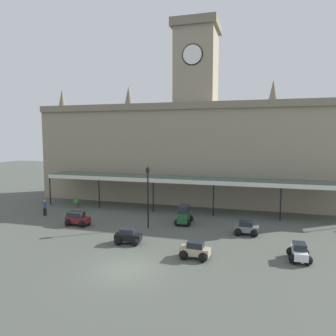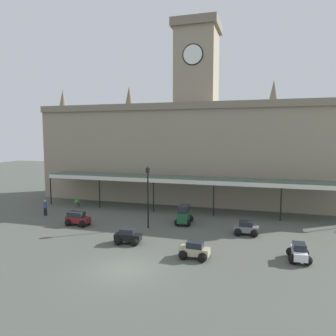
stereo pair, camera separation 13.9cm
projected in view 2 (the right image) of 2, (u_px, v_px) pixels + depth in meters
The scene contains 12 objects.
ground_plane at pixel (125, 269), 20.14m from camera, with size 140.00×140.00×0.00m, color #4D5148.
station_building at pixel (196, 147), 40.34m from camera, with size 40.44×6.86×22.08m.
entrance_canopy at pixel (186, 179), 35.29m from camera, with size 33.34×3.26×3.78m.
car_maroon_estate at pixel (78, 219), 29.98m from camera, with size 2.28×1.59×1.27m.
car_black_sedan at pixel (128, 237), 24.92m from camera, with size 2.13×1.66×1.19m.
car_white_sedan at pixel (299, 253), 21.51m from camera, with size 1.56×2.08×1.19m.
car_grey_sedan at pixel (246, 229), 27.08m from camera, with size 2.07×1.55×1.19m.
car_beige_sedan at pixel (195, 251), 21.90m from camera, with size 2.10×1.59×1.19m.
car_green_van at pixel (184, 215), 30.46m from camera, with size 1.70×2.46×1.77m.
pedestrian_near_entrance at pixel (45, 207), 33.58m from camera, with size 0.39×0.34×1.67m.
victorian_lamppost at pixel (148, 191), 28.78m from camera, with size 0.30×0.30×5.65m.
planter_forecourt_centre at pixel (77, 203), 37.55m from camera, with size 0.60×0.60×0.96m.
Camera 2 is at (8.11, -17.80, 8.43)m, focal length 34.19 mm.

